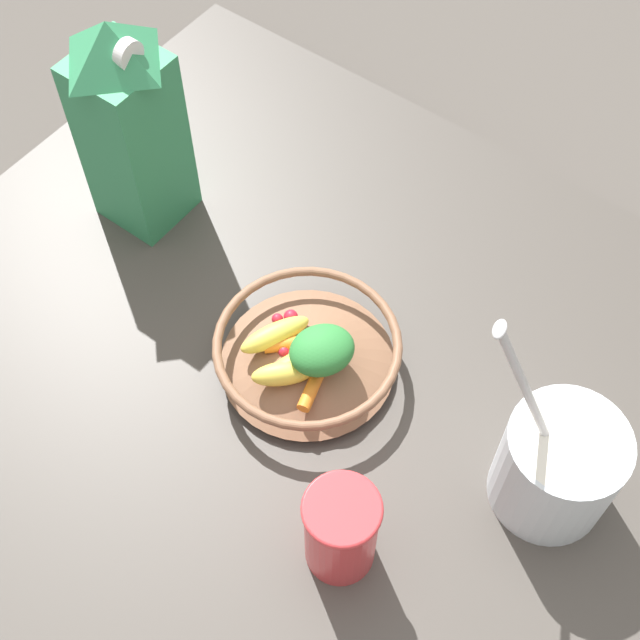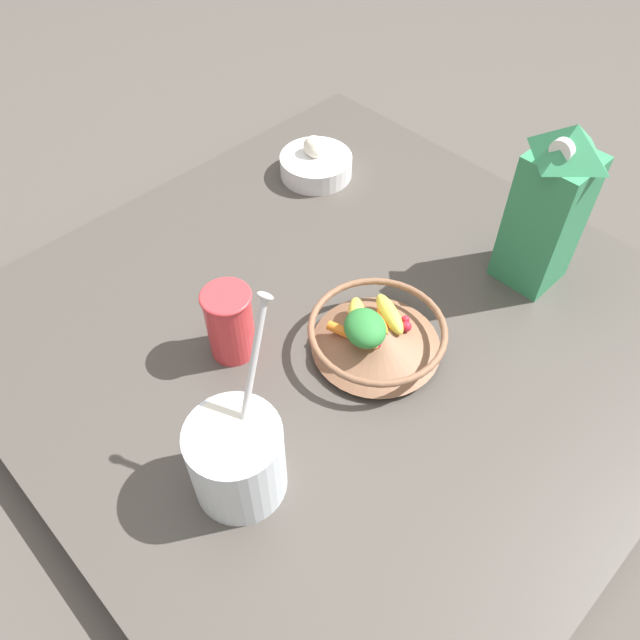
{
  "view_description": "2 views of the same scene",
  "coord_description": "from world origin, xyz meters",
  "px_view_note": "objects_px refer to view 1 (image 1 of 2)",
  "views": [
    {
      "loc": [
        -0.31,
        -0.29,
        0.87
      ],
      "look_at": [
        0.08,
        -0.01,
        0.13
      ],
      "focal_mm": 50.0,
      "sensor_mm": 36.0,
      "label": 1
    },
    {
      "loc": [
        0.41,
        -0.44,
        0.76
      ],
      "look_at": [
        0.02,
        -0.06,
        0.12
      ],
      "focal_mm": 35.0,
      "sensor_mm": 36.0,
      "label": 2
    }
  ],
  "objects_px": {
    "fruit_bowl": "(307,352)",
    "milk_carton": "(130,124)",
    "drinking_cup": "(341,530)",
    "yogurt_tub": "(558,464)"
  },
  "relations": [
    {
      "from": "yogurt_tub",
      "to": "drinking_cup",
      "type": "relative_size",
      "value": 2.27
    },
    {
      "from": "fruit_bowl",
      "to": "drinking_cup",
      "type": "height_order",
      "value": "drinking_cup"
    },
    {
      "from": "fruit_bowl",
      "to": "drinking_cup",
      "type": "bearing_deg",
      "value": -134.21
    },
    {
      "from": "milk_carton",
      "to": "drinking_cup",
      "type": "bearing_deg",
      "value": -115.64
    },
    {
      "from": "fruit_bowl",
      "to": "drinking_cup",
      "type": "relative_size",
      "value": 1.72
    },
    {
      "from": "yogurt_tub",
      "to": "fruit_bowl",
      "type": "bearing_deg",
      "value": 95.8
    },
    {
      "from": "fruit_bowl",
      "to": "milk_carton",
      "type": "relative_size",
      "value": 0.73
    },
    {
      "from": "milk_carton",
      "to": "fruit_bowl",
      "type": "bearing_deg",
      "value": -103.03
    },
    {
      "from": "fruit_bowl",
      "to": "milk_carton",
      "type": "distance_m",
      "value": 0.31
    },
    {
      "from": "fruit_bowl",
      "to": "milk_carton",
      "type": "xyz_separation_m",
      "value": [
        0.07,
        0.29,
        0.1
      ]
    }
  ]
}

